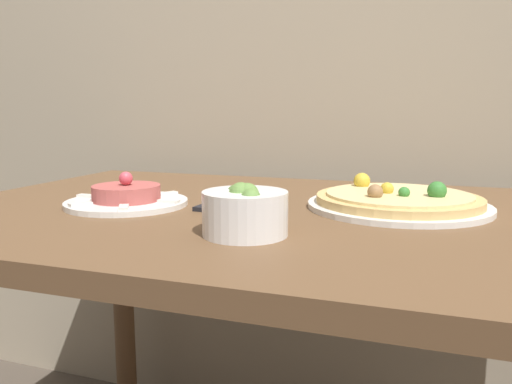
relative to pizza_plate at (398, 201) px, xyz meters
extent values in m
cube|color=brown|center=(-0.22, -0.08, -0.03)|extent=(1.27, 0.83, 0.03)
cylinder|color=brown|center=(-0.79, 0.28, -0.42)|extent=(0.06, 0.06, 0.74)
cylinder|color=white|center=(0.00, 0.00, -0.01)|extent=(0.33, 0.33, 0.01)
cylinder|color=#DBB26B|center=(0.00, 0.00, 0.00)|extent=(0.30, 0.30, 0.01)
cylinder|color=beige|center=(0.00, 0.00, 0.01)|extent=(0.26, 0.26, 0.00)
sphere|color=gold|center=(-0.07, 0.07, 0.02)|extent=(0.03, 0.03, 0.03)
sphere|color=#997047|center=(-0.04, -0.05, 0.02)|extent=(0.03, 0.03, 0.03)
sphere|color=#387F33|center=(0.07, -0.01, 0.02)|extent=(0.03, 0.03, 0.03)
sphere|color=gold|center=(-0.02, 0.00, 0.02)|extent=(0.02, 0.02, 0.02)
sphere|color=#387F33|center=(0.01, -0.03, 0.02)|extent=(0.02, 0.02, 0.02)
cylinder|color=white|center=(-0.49, -0.14, -0.01)|extent=(0.23, 0.23, 0.01)
cylinder|color=#B2514C|center=(-0.49, -0.14, 0.01)|extent=(0.13, 0.13, 0.03)
sphere|color=#DB4C5B|center=(-0.49, -0.14, 0.04)|extent=(0.03, 0.03, 0.03)
cube|color=white|center=(-0.40, -0.14, 0.00)|extent=(0.04, 0.02, 0.01)
cube|color=white|center=(-0.45, -0.06, 0.00)|extent=(0.03, 0.04, 0.01)
cube|color=white|center=(-0.54, -0.06, 0.00)|extent=(0.03, 0.04, 0.01)
cube|color=white|center=(-0.58, -0.14, 0.00)|extent=(0.04, 0.02, 0.01)
cube|color=white|center=(-0.54, -0.21, 0.00)|extent=(0.03, 0.04, 0.01)
cube|color=white|center=(-0.45, -0.21, 0.00)|extent=(0.03, 0.04, 0.01)
cylinder|color=white|center=(-0.20, -0.28, 0.02)|extent=(0.12, 0.12, 0.06)
sphere|color=#668E42|center=(-0.19, -0.28, 0.05)|extent=(0.03, 0.03, 0.03)
sphere|color=#668E42|center=(-0.20, -0.28, 0.05)|extent=(0.04, 0.04, 0.04)
sphere|color=#668E42|center=(-0.18, -0.30, 0.04)|extent=(0.03, 0.03, 0.03)
sphere|color=#8EA34C|center=(-0.20, -0.28, 0.04)|extent=(0.03, 0.03, 0.03)
sphere|color=#668E42|center=(-0.21, -0.26, 0.04)|extent=(0.03, 0.03, 0.03)
cube|color=black|center=(-0.27, -0.11, -0.01)|extent=(0.15, 0.10, 0.01)
camera|label=1|loc=(0.05, -0.94, 0.16)|focal=35.00mm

